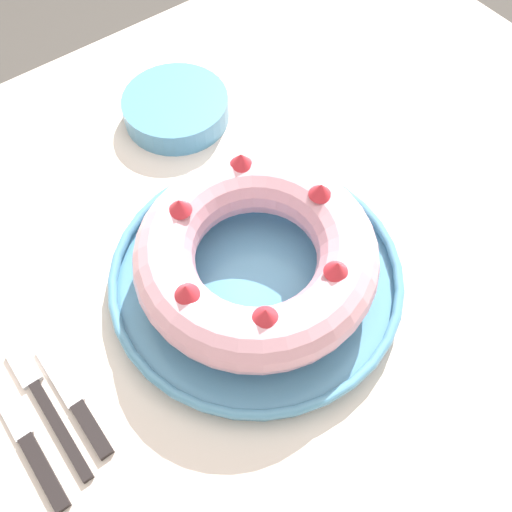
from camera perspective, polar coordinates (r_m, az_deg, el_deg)
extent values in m
plane|color=#4C4742|center=(1.44, -0.45, -17.31)|extent=(8.00, 8.00, 0.00)
cube|color=beige|center=(0.76, -0.82, -3.25)|extent=(1.33, 1.05, 0.03)
cylinder|color=brown|center=(1.51, 7.58, 14.14)|extent=(0.06, 0.06, 0.71)
cylinder|color=#518EB2|center=(0.74, 0.00, -2.38)|extent=(0.35, 0.35, 0.01)
torus|color=#518EB2|center=(0.73, 0.00, -1.76)|extent=(0.36, 0.36, 0.01)
torus|color=#E09EAD|center=(0.69, 0.00, 0.00)|extent=(0.29, 0.29, 0.07)
cone|color=red|center=(0.61, 0.91, -5.54)|extent=(0.04, 0.04, 0.02)
cone|color=red|center=(0.64, 7.73, -1.10)|extent=(0.04, 0.04, 0.02)
cone|color=red|center=(0.70, 6.40, 6.10)|extent=(0.04, 0.04, 0.02)
cone|color=red|center=(0.72, -1.43, 9.19)|extent=(0.04, 0.04, 0.02)
cone|color=red|center=(0.69, -7.31, 4.82)|extent=(0.04, 0.04, 0.02)
cone|color=red|center=(0.62, -6.67, -3.27)|extent=(0.04, 0.04, 0.02)
cube|color=black|center=(0.71, -18.15, -15.44)|extent=(0.01, 0.13, 0.01)
cube|color=silver|center=(0.75, -21.22, -9.78)|extent=(0.02, 0.05, 0.01)
cube|color=black|center=(0.70, -19.53, -18.83)|extent=(0.02, 0.09, 0.01)
cube|color=silver|center=(0.74, -22.90, -12.26)|extent=(0.02, 0.11, 0.00)
cube|color=black|center=(0.70, -15.35, -15.64)|extent=(0.02, 0.07, 0.01)
cube|color=silver|center=(0.73, -18.22, -10.72)|extent=(0.02, 0.08, 0.00)
cylinder|color=#518EB2|center=(0.92, -7.63, 13.78)|extent=(0.16, 0.16, 0.04)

